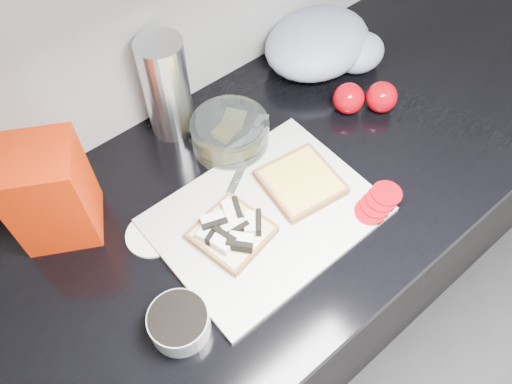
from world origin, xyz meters
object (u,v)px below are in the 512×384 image
cutting_board (266,215)px  glass_bowl (230,134)px  steel_canister (167,88)px  bread_bag (50,193)px

cutting_board → glass_bowl: 0.20m
glass_bowl → steel_canister: (-0.06, 0.12, 0.08)m
glass_bowl → bread_bag: bread_bag is taller
cutting_board → bread_bag: 0.38m
bread_bag → steel_canister: bearing=43.6°
cutting_board → steel_canister: steel_canister is taller
cutting_board → steel_canister: (-0.00, 0.30, 0.10)m
cutting_board → steel_canister: 0.32m
glass_bowl → steel_canister: size_ratio=0.72×
steel_canister → cutting_board: bearing=-89.6°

